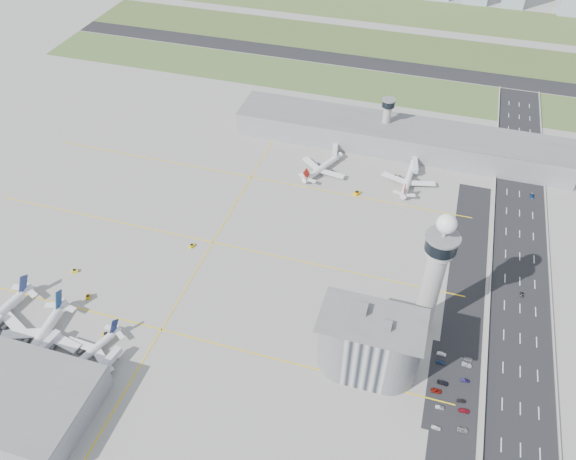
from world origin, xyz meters
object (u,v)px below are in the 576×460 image
(control_tower, at_px, (435,270))
(car_lot_8, at_px, (461,401))
(tug_0, at_px, (75,271))
(car_lot_10, at_px, (467,365))
(jet_bridge_far_1, at_px, (414,160))
(tug_5, at_px, (395,177))
(car_lot_5, at_px, (441,354))
(airplane_near_c, at_px, (88,351))
(car_lot_9, at_px, (465,381))
(admin_building, at_px, (369,344))
(car_lot_6, at_px, (463,430))
(car_lot_4, at_px, (440,362))
(car_lot_11, at_px, (468,359))
(secondary_tower, at_px, (387,118))
(airplane_far_a, at_px, (324,164))
(car_lot_3, at_px, (443,383))
(car_lot_0, at_px, (436,428))
(airplane_near_b, at_px, (37,336))
(tug_3, at_px, (192,245))
(jet_bridge_near_2, at_px, (98,375))
(tug_2, at_px, (106,335))
(tug_1, at_px, (88,296))
(tug_4, at_px, (357,193))
(car_hw_2, at_px, (532,196))
(airplane_far_b, at_px, (409,175))
(car_hw_1, at_px, (522,295))
(car_hw_4, at_px, (507,136))
(jet_bridge_near_1, at_px, (36,358))
(car_lot_1, at_px, (440,407))
(car_lot_2, at_px, (436,391))

(control_tower, height_order, car_lot_8, control_tower)
(tug_0, bearing_deg, car_lot_10, -125.14)
(jet_bridge_far_1, bearing_deg, tug_5, -36.87)
(tug_0, bearing_deg, car_lot_5, -124.34)
(airplane_near_c, bearing_deg, car_lot_9, 121.79)
(admin_building, distance_m, car_lot_6, 47.79)
(control_tower, bearing_deg, airplane_near_c, -155.73)
(tug_5, distance_m, car_lot_4, 131.86)
(admin_building, bearing_deg, car_lot_11, 20.71)
(secondary_tower, xyz_separation_m, airplane_far_a, (-29.98, -41.10, -13.60))
(car_lot_6, relative_size, car_lot_9, 1.23)
(tug_0, relative_size, car_lot_3, 0.66)
(airplane_far_a, height_order, car_lot_0, airplane_far_a)
(airplane_near_b, bearing_deg, tug_3, 148.99)
(jet_bridge_near_2, relative_size, car_lot_5, 3.57)
(airplane_far_a, relative_size, tug_2, 11.05)
(airplane_near_b, distance_m, car_lot_11, 186.45)
(car_lot_4, bearing_deg, car_lot_3, -165.82)
(airplane_far_a, xyz_separation_m, car_lot_10, (93.09, -118.42, -4.59))
(tug_1, xyz_separation_m, car_lot_11, (175.55, 16.62, -0.29))
(control_tower, distance_m, tug_0, 173.87)
(car_lot_0, bearing_deg, jet_bridge_far_1, 11.50)
(control_tower, distance_m, car_lot_6, 63.20)
(jet_bridge_near_2, bearing_deg, car_lot_0, -72.25)
(tug_4, bearing_deg, car_hw_2, 45.96)
(tug_1, xyz_separation_m, car_lot_6, (175.52, -17.51, -0.24))
(secondary_tower, bearing_deg, car_lot_3, -72.46)
(jet_bridge_far_1, distance_m, tug_1, 204.79)
(airplane_far_a, distance_m, tug_1, 155.27)
(airplane_near_c, xyz_separation_m, airplane_far_b, (113.88, 164.91, 0.54))
(airplane_far_b, distance_m, car_lot_3, 137.74)
(car_lot_0, distance_m, car_hw_1, 87.21)
(car_hw_4, bearing_deg, tug_2, -135.96)
(jet_bridge_near_1, height_order, tug_1, jet_bridge_near_1)
(car_lot_1, height_order, car_lot_2, car_lot_2)
(secondary_tower, height_order, car_hw_2, secondary_tower)
(jet_bridge_near_2, relative_size, car_lot_0, 3.77)
(tug_4, bearing_deg, car_lot_2, -33.56)
(jet_bridge_far_1, xyz_separation_m, car_hw_4, (55.11, 49.06, -2.27))
(tug_5, relative_size, car_lot_5, 0.90)
(jet_bridge_far_1, bearing_deg, admin_building, -10.00)
(tug_5, bearing_deg, car_lot_2, 57.71)
(car_lot_4, bearing_deg, airplane_far_b, 17.16)
(airplane_far_a, bearing_deg, car_lot_2, -124.72)
(admin_building, bearing_deg, airplane_near_c, -165.02)
(jet_bridge_near_1, xyz_separation_m, car_lot_0, (166.56, 18.57, -2.22))
(tug_3, distance_m, car_hw_1, 165.59)
(tug_4, distance_m, car_lot_4, 118.85)
(jet_bridge_far_1, bearing_deg, car_lot_6, 3.56)
(tug_3, distance_m, tug_5, 129.24)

